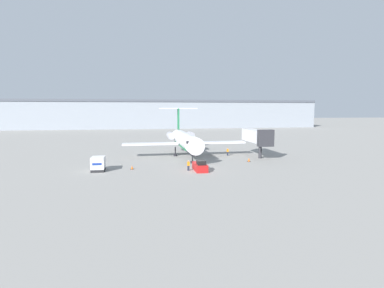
{
  "coord_description": "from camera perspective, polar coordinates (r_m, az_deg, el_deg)",
  "views": [
    {
      "loc": [
        -9.7,
        -47.93,
        10.16
      ],
      "look_at": [
        0.0,
        8.3,
        3.62
      ],
      "focal_mm": 28.0,
      "sensor_mm": 36.0,
      "label": 1
    }
  ],
  "objects": [
    {
      "name": "ground_plane",
      "position": [
        49.95,
        1.63,
        -5.2
      ],
      "size": [
        600.0,
        600.0,
        0.0
      ],
      "primitive_type": "plane",
      "color": "gray"
    },
    {
      "name": "terminal_building",
      "position": [
        168.23,
        -6.51,
        5.7
      ],
      "size": [
        180.0,
        16.8,
        15.54
      ],
      "color": "#8C939E",
      "rests_on": "ground"
    },
    {
      "name": "airplane_main",
      "position": [
        65.42,
        -1.34,
        0.84
      ],
      "size": [
        26.91,
        24.1,
        10.6
      ],
      "color": "silver",
      "rests_on": "ground"
    },
    {
      "name": "pushback_tug",
      "position": [
        50.34,
        1.53,
        -4.28
      ],
      "size": [
        1.89,
        4.72,
        1.9
      ],
      "color": "#B21919",
      "rests_on": "ground"
    },
    {
      "name": "luggage_cart",
      "position": [
        52.27,
        -17.44,
        -3.64
      ],
      "size": [
        2.11,
        2.97,
        2.39
      ],
      "color": "#232326",
      "rests_on": "ground"
    },
    {
      "name": "worker_near_tug",
      "position": [
        50.25,
        -0.69,
        -4.06
      ],
      "size": [
        0.4,
        0.24,
        1.75
      ],
      "color": "#232838",
      "rests_on": "ground"
    },
    {
      "name": "worker_by_wing",
      "position": [
        67.15,
        6.8,
        -1.44
      ],
      "size": [
        0.4,
        0.24,
        1.7
      ],
      "color": "#232838",
      "rests_on": "ground"
    },
    {
      "name": "traffic_cone_left",
      "position": [
        52.53,
        -11.35,
        -4.4
      ],
      "size": [
        0.57,
        0.57,
        0.65
      ],
      "color": "black",
      "rests_on": "ground"
    },
    {
      "name": "traffic_cone_right",
      "position": [
        60.07,
        10.79,
        -2.97
      ],
      "size": [
        0.59,
        0.59,
        0.75
      ],
      "color": "black",
      "rests_on": "ground"
    },
    {
      "name": "jet_bridge",
      "position": [
        66.02,
        12.23,
        1.43
      ],
      "size": [
        3.2,
        11.23,
        6.19
      ],
      "color": "#2D2D33",
      "rests_on": "ground"
    }
  ]
}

